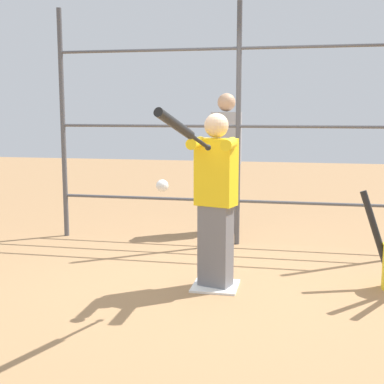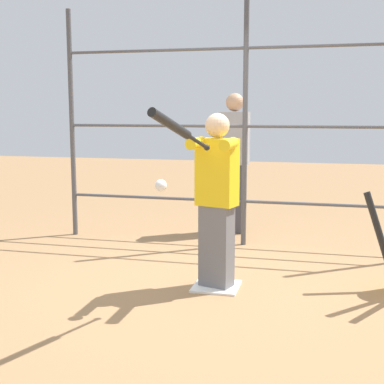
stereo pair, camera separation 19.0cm
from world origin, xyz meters
The scene contains 7 objects.
ground_plane centered at (0.00, 0.00, 0.00)m, with size 24.00×24.00×0.00m, color #9E754C.
home_plate centered at (0.00, 0.00, 0.01)m, with size 0.40×0.40×0.02m.
fence_backstop centered at (0.00, -1.60, 1.38)m, with size 4.37×0.06×2.76m.
batter centered at (0.00, 0.02, 0.83)m, with size 0.38×0.60×1.54m.
baseball_bat_swinging centered at (0.11, 0.91, 1.44)m, with size 0.24×0.85×0.33m.
softball_in_flight centered at (0.33, 0.56, 0.98)m, with size 0.10×0.10×0.10m.
bystander_behind_fence centered at (0.22, -2.21, 0.92)m, with size 0.37×0.23×1.78m.
Camera 1 is at (-0.72, 4.53, 1.56)m, focal length 50.00 mm.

